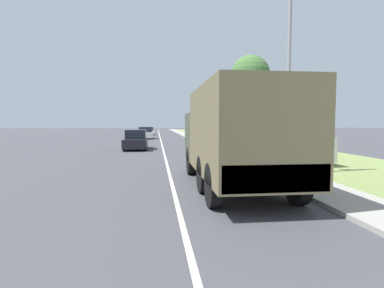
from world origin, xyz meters
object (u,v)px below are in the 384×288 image
Objects in this scene: pickup_truck at (290,145)px; lamp_post at (285,55)px; car_second_ahead at (146,133)px; military_truck at (235,134)px; car_third_ahead at (149,131)px; car_nearest_ahead at (136,141)px.

lamp_post is at bearing -118.29° from pickup_truck.
car_second_ahead is at bearing 109.70° from pickup_truck.
military_truck is 1.80× the size of car_third_ahead.
pickup_truck is 6.24m from lamp_post.
pickup_truck is (9.01, -8.37, 0.19)m from car_nearest_ahead.
lamp_post is (2.58, 2.22, 3.08)m from military_truck.
car_second_ahead is at bearing -90.47° from car_third_ahead.
lamp_post is at bearing -77.29° from car_second_ahead.
lamp_post is at bearing 40.73° from military_truck.
car_third_ahead is 0.50× the size of lamp_post.
car_nearest_ahead is at bearing 137.14° from pickup_truck.
military_truck is 15.46m from car_nearest_ahead.
car_nearest_ahead is 0.55× the size of lamp_post.
car_second_ahead is 12.82m from car_third_ahead.
car_nearest_ahead is 29.07m from car_third_ahead.
lamp_post is (-2.30, -4.27, 3.92)m from pickup_truck.
military_truck is at bearing -139.27° from lamp_post.
car_second_ahead is 26.15m from pickup_truck.
military_truck is at bearing -85.02° from car_third_ahead.
car_third_ahead is at bearing 94.98° from military_truck.
pickup_truck is at bearing -42.86° from car_nearest_ahead.
car_second_ahead is (0.20, 16.26, 0.01)m from car_nearest_ahead.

